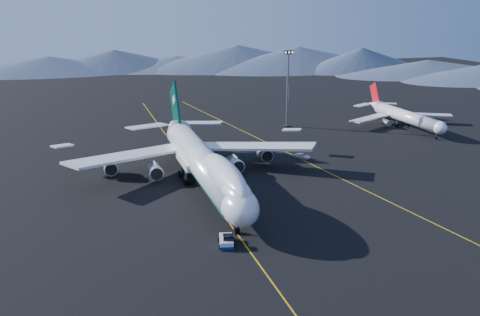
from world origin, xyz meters
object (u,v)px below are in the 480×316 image
object	(u,v)px
boeing_747	(202,161)
service_van	(302,156)
pushback_tug	(226,241)
second_jet	(404,116)
floodlight_mast	(288,89)

from	to	relation	value
boeing_747	service_van	distance (m)	33.70
pushback_tug	service_van	xyz separation A→B (m)	(33.00, 44.93, 0.00)
second_jet	service_van	size ratio (longest dim) A/B	9.63
second_jet	floodlight_mast	bearing A→B (deg)	-179.29
pushback_tug	second_jet	size ratio (longest dim) A/B	0.11
second_jet	floodlight_mast	world-z (taller)	floodlight_mast
pushback_tug	boeing_747	bearing A→B (deg)	96.52
second_jet	service_van	bearing A→B (deg)	-132.61
second_jet	service_van	distance (m)	53.32
boeing_747	pushback_tug	size ratio (longest dim) A/B	14.66
pushback_tug	service_van	distance (m)	55.75
pushback_tug	floodlight_mast	bearing A→B (deg)	74.34
boeing_747	second_jet	xyz separation A→B (m)	(76.77, 39.88, -2.06)
pushback_tug	service_van	world-z (taller)	pushback_tug
floodlight_mast	boeing_747	bearing A→B (deg)	-127.94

